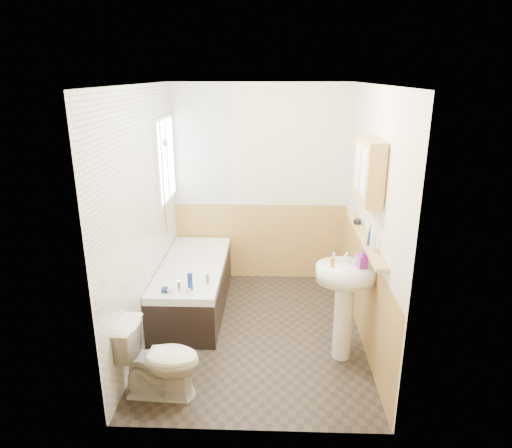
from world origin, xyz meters
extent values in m
plane|color=black|center=(0.00, 0.00, 0.00)|extent=(2.80, 2.80, 0.00)
plane|color=white|center=(0.00, 0.00, 2.50)|extent=(2.80, 2.80, 0.00)
cube|color=beige|center=(0.00, 1.41, 1.25)|extent=(2.20, 0.02, 2.50)
cube|color=beige|center=(0.00, -1.41, 1.25)|extent=(2.20, 0.02, 2.50)
cube|color=beige|center=(-1.11, 0.00, 1.25)|extent=(0.02, 2.80, 2.50)
cube|color=beige|center=(1.11, 0.00, 1.25)|extent=(0.02, 2.80, 2.50)
cube|color=tan|center=(1.09, 0.00, 0.50)|extent=(0.01, 2.80, 1.00)
cube|color=tan|center=(0.00, -1.39, 0.50)|extent=(2.20, 0.01, 1.00)
cube|color=tan|center=(0.00, 1.39, 0.50)|extent=(2.20, 0.01, 1.00)
cube|color=white|center=(-1.09, 0.00, 1.25)|extent=(0.01, 2.80, 2.50)
cube|color=white|center=(-0.73, 1.39, 1.75)|extent=(0.75, 0.01, 1.50)
cube|color=white|center=(-1.07, 0.95, 1.65)|extent=(0.03, 0.79, 0.99)
cube|color=white|center=(-1.05, 0.95, 1.65)|extent=(0.01, 0.70, 0.90)
cube|color=white|center=(-1.05, 0.95, 1.65)|extent=(0.01, 0.04, 0.90)
cube|color=black|center=(-0.73, 0.50, 0.24)|extent=(0.70, 1.71, 0.47)
cube|color=white|center=(-0.73, 0.50, 0.51)|extent=(0.70, 1.71, 0.08)
cube|color=white|center=(-0.73, 0.50, 0.50)|extent=(0.56, 1.57, 0.04)
cylinder|color=silver|center=(-0.73, -0.25, 0.62)|extent=(0.04, 0.04, 0.14)
sphere|color=silver|center=(-0.82, -0.25, 0.59)|extent=(0.06, 0.06, 0.06)
sphere|color=silver|center=(-0.64, -0.25, 0.59)|extent=(0.06, 0.06, 0.06)
cylinder|color=silver|center=(-1.05, 0.67, 1.47)|extent=(0.02, 0.02, 1.27)
cylinder|color=silver|center=(-1.05, 0.67, 0.89)|extent=(0.05, 0.05, 0.02)
cylinder|color=silver|center=(-1.05, 0.67, 2.05)|extent=(0.05, 0.05, 0.02)
cylinder|color=silver|center=(-1.00, 0.67, 1.89)|extent=(0.07, 0.08, 0.09)
imported|color=white|center=(-0.76, -1.00, 0.33)|extent=(0.70, 0.42, 0.67)
cylinder|color=white|center=(0.84, -0.40, 0.38)|extent=(0.18, 0.18, 0.77)
ellipsoid|color=white|center=(0.84, -0.40, 0.87)|extent=(0.55, 0.45, 0.15)
cylinder|color=silver|center=(0.73, -0.29, 0.99)|extent=(0.03, 0.03, 0.08)
cylinder|color=silver|center=(0.95, -0.29, 0.99)|extent=(0.03, 0.03, 0.08)
cylinder|color=silver|center=(0.84, -0.31, 1.02)|extent=(0.02, 0.11, 0.09)
cube|color=tan|center=(1.04, -0.09, 1.10)|extent=(0.10, 1.54, 0.03)
cube|color=tan|center=(1.02, -0.21, 1.78)|extent=(0.15, 0.62, 0.56)
cube|color=silver|center=(0.94, -0.36, 1.78)|extent=(0.01, 0.24, 0.42)
cube|color=silver|center=(0.94, -0.06, 1.78)|extent=(0.01, 0.24, 0.42)
cylinder|color=silver|center=(1.04, -0.46, 1.19)|extent=(0.05, 0.05, 0.15)
cone|color=navy|center=(1.04, -0.31, 1.23)|extent=(0.06, 0.06, 0.22)
cylinder|color=black|center=(1.04, 0.29, 1.14)|extent=(0.08, 0.08, 0.05)
imported|color=purple|center=(0.97, -0.44, 0.99)|extent=(0.12, 0.19, 0.08)
cylinder|color=orange|center=(0.70, -0.43, 0.99)|extent=(0.04, 0.04, 0.10)
cube|color=#19339E|center=(-0.64, -0.16, 0.64)|extent=(0.05, 0.04, 0.18)
cylinder|color=navy|center=(-0.88, -0.21, 0.58)|extent=(0.09, 0.09, 0.04)
cylinder|color=#388447|center=(-0.49, 0.00, 0.60)|extent=(0.04, 0.04, 0.10)
camera|label=1|loc=(0.16, -4.21, 2.60)|focal=32.00mm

